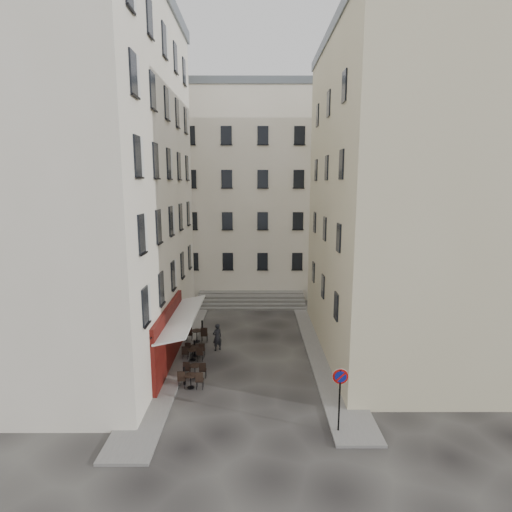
{
  "coord_description": "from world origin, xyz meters",
  "views": [
    {
      "loc": [
        0.37,
        -19.86,
        10.09
      ],
      "look_at": [
        0.42,
        4.0,
        5.78
      ],
      "focal_mm": 28.0,
      "sensor_mm": 36.0,
      "label": 1
    }
  ],
  "objects_px": {
    "no_parking_sign": "(340,388)",
    "bistro_table_a": "(191,380)",
    "bistro_table_b": "(195,369)",
    "pedestrian": "(217,337)"
  },
  "relations": [
    {
      "from": "no_parking_sign",
      "to": "bistro_table_a",
      "type": "distance_m",
      "value": 7.73
    },
    {
      "from": "no_parking_sign",
      "to": "bistro_table_b",
      "type": "relative_size",
      "value": 2.32
    },
    {
      "from": "bistro_table_a",
      "to": "pedestrian",
      "type": "bearing_deg",
      "value": 79.2
    },
    {
      "from": "bistro_table_b",
      "to": "pedestrian",
      "type": "height_order",
      "value": "pedestrian"
    },
    {
      "from": "bistro_table_b",
      "to": "pedestrian",
      "type": "xyz_separation_m",
      "value": [
        0.85,
        3.49,
        0.42
      ]
    },
    {
      "from": "bistro_table_b",
      "to": "pedestrian",
      "type": "relative_size",
      "value": 0.71
    },
    {
      "from": "no_parking_sign",
      "to": "bistro_table_a",
      "type": "height_order",
      "value": "no_parking_sign"
    },
    {
      "from": "no_parking_sign",
      "to": "pedestrian",
      "type": "distance_m",
      "value": 10.17
    },
    {
      "from": "pedestrian",
      "to": "bistro_table_a",
      "type": "bearing_deg",
      "value": 42.58
    },
    {
      "from": "no_parking_sign",
      "to": "bistro_table_a",
      "type": "bearing_deg",
      "value": 153.43
    }
  ]
}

